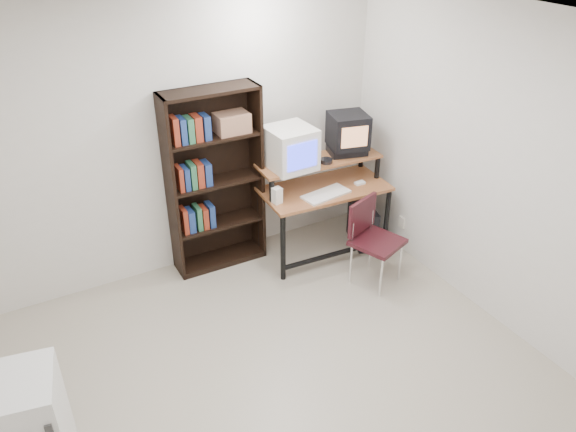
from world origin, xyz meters
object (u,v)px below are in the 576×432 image
mini_fridge (25,431)px  crt_tv (348,131)px  crt_monitor (290,148)px  bookshelf (214,179)px  computer_desk (323,190)px  school_chair (372,233)px  pc_tower (363,225)px

mini_fridge → crt_tv: bearing=34.1°
crt_monitor → bookshelf: 0.77m
crt_monitor → mini_fridge: size_ratio=0.55×
computer_desk → crt_tv: bearing=21.7°
school_chair → mini_fridge: bearing=172.5°
school_chair → crt_monitor: bearing=100.0°
computer_desk → mini_fridge: size_ratio=1.57×
crt_tv → school_chair: crt_tv is taller
crt_tv → computer_desk: bearing=-148.3°
crt_tv → pc_tower: crt_tv is taller
crt_monitor → mini_fridge: (-2.66, -1.45, -0.76)m
crt_tv → mini_fridge: crt_tv is taller
school_chair → mini_fridge: size_ratio=1.02×
school_chair → pc_tower: bearing=39.6°
mini_fridge → crt_monitor: bearing=39.1°
pc_tower → mini_fridge: bearing=-142.8°
crt_tv → bookshelf: 1.39m
school_chair → mini_fridge: 3.17m
school_chair → bookshelf: (-1.13, 1.00, 0.41)m
school_chair → bookshelf: size_ratio=0.46×
computer_desk → bookshelf: bookshelf is taller
pc_tower → school_chair: bearing=-103.2°
crt_tv → mini_fridge: size_ratio=0.52×
pc_tower → mini_fridge: size_ratio=0.56×
mini_fridge → bookshelf: bearing=51.1°
pc_tower → school_chair: school_chair is taller
bookshelf → crt_tv: bearing=-9.5°
crt_monitor → school_chair: 1.10m
crt_monitor → crt_tv: bearing=-2.4°
computer_desk → pc_tower: computer_desk is taller
bookshelf → mini_fridge: bookshelf is taller
computer_desk → pc_tower: size_ratio=2.83×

